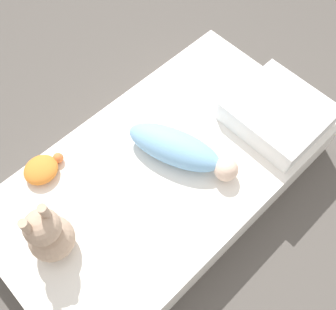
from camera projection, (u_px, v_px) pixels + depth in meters
ground_plane at (163, 190)px, 1.89m from camera, size 12.00×12.00×0.00m
bed_mattress at (162, 179)px, 1.79m from camera, size 1.50×0.83×0.24m
swaddled_baby at (180, 150)px, 1.65m from camera, size 0.30×0.50×0.13m
pillow at (278, 114)px, 1.75m from camera, size 0.37×0.40×0.11m
bunny_plush at (49, 235)px, 1.40m from camera, size 0.17×0.17×0.33m
turtle_plush at (42, 169)px, 1.64m from camera, size 0.18×0.14×0.06m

